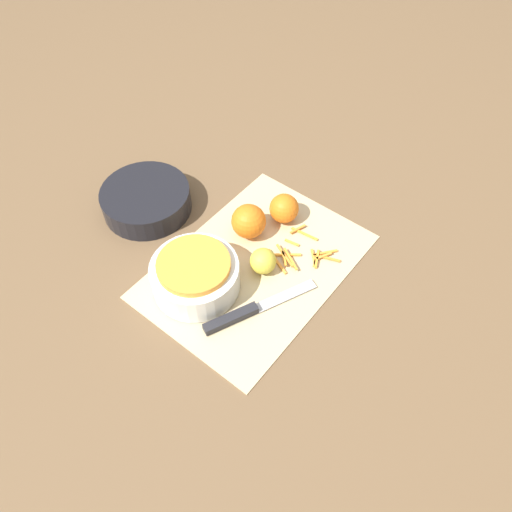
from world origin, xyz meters
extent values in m
plane|color=brown|center=(0.00, 0.00, 0.00)|extent=(4.00, 4.00, 0.00)
cube|color=#CCB284|center=(0.00, 0.00, 0.00)|extent=(0.47, 0.33, 0.01)
cylinder|color=silver|center=(-0.12, 0.06, 0.04)|extent=(0.18, 0.18, 0.06)
cylinder|color=orange|center=(-0.12, 0.06, 0.08)|extent=(0.15, 0.15, 0.02)
cylinder|color=black|center=(-0.02, 0.31, 0.03)|extent=(0.20, 0.20, 0.06)
cube|color=#232328|center=(-0.14, -0.05, 0.01)|extent=(0.11, 0.06, 0.02)
cube|color=#B2B2B7|center=(-0.03, -0.10, 0.01)|extent=(0.13, 0.07, 0.00)
sphere|color=orange|center=(0.06, 0.07, 0.04)|extent=(0.08, 0.08, 0.08)
sphere|color=orange|center=(0.14, 0.03, 0.04)|extent=(0.07, 0.07, 0.07)
sphere|color=gold|center=(0.00, -0.02, 0.03)|extent=(0.06, 0.06, 0.06)
cube|color=orange|center=(0.03, -0.03, 0.01)|extent=(0.03, 0.07, 0.00)
cube|color=gold|center=(0.09, -0.09, 0.01)|extent=(0.04, 0.02, 0.00)
cube|color=orange|center=(0.13, -0.03, 0.01)|extent=(0.01, 0.07, 0.00)
cube|color=orange|center=(0.11, -0.11, 0.01)|extent=(0.03, 0.06, 0.00)
cube|color=orange|center=(0.14, -0.01, 0.01)|extent=(0.04, 0.02, 0.00)
cube|color=orange|center=(0.09, -0.09, 0.01)|extent=(0.05, 0.02, 0.00)
cube|color=orange|center=(0.12, -0.10, 0.01)|extent=(0.05, 0.04, 0.00)
cube|color=orange|center=(0.05, -0.04, 0.01)|extent=(0.03, 0.06, 0.00)
cube|color=orange|center=(0.09, -0.09, 0.01)|extent=(0.04, 0.04, 0.00)
cube|color=orange|center=(0.05, -0.04, 0.01)|extent=(0.03, 0.03, 0.00)
cube|color=#F49D33|center=(0.06, -0.03, 0.01)|extent=(0.05, 0.06, 0.00)
cube|color=gold|center=(0.05, -0.05, 0.01)|extent=(0.04, 0.06, 0.00)
cube|color=gold|center=(0.10, -0.02, 0.01)|extent=(0.01, 0.03, 0.00)
cube|color=orange|center=(0.11, -0.10, 0.01)|extent=(0.04, 0.02, 0.00)
camera|label=1|loc=(-0.50, -0.40, 0.85)|focal=35.00mm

